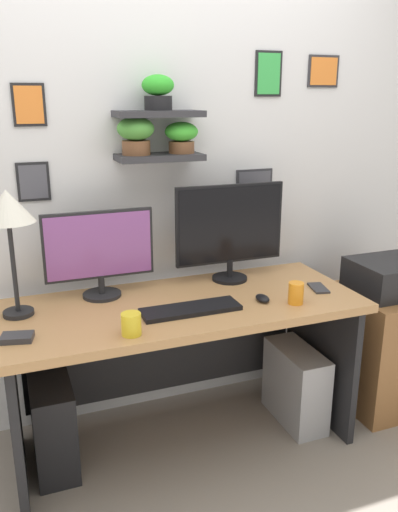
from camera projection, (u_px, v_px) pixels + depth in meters
name	position (u px, v px, depth m)	size (l,w,h in m)	color
ground_plane	(184.00, 442.00, 2.62)	(8.00, 8.00, 0.00)	gray
back_wall_assembly	(153.00, 159.00, 2.61)	(4.40, 0.24, 2.70)	silver
desk	(179.00, 339.00, 2.51)	(1.65, 0.68, 0.75)	tan
monitor_left	(99.00, 251.00, 2.41)	(0.51, 0.18, 0.41)	black
monitor_right	(230.00, 229.00, 2.62)	(0.57, 0.18, 0.49)	black
keyboard	(190.00, 309.00, 2.29)	(0.44, 0.14, 0.02)	black
computer_mouse	(262.00, 298.00, 2.41)	(0.06, 0.09, 0.03)	black
desk_lamp	(8.00, 213.00, 2.13)	(0.22, 0.22, 0.55)	black
cell_phone	(318.00, 288.00, 2.56)	(0.07, 0.14, 0.01)	#2D2D33
coffee_mug	(131.00, 324.00, 2.06)	(0.08, 0.08, 0.09)	yellow
pen_cup	(296.00, 293.00, 2.37)	(0.07, 0.07, 0.10)	orange
scissors_tray	(17.00, 338.00, 2.02)	(0.12, 0.08, 0.02)	#2D2D33
drawer_cabinet	(381.00, 347.00, 2.89)	(0.44, 0.50, 0.66)	brown
printer	(389.00, 276.00, 2.77)	(0.38, 0.34, 0.17)	black
computer_tower_left	(53.00, 423.00, 2.40)	(0.18, 0.40, 0.43)	black
computer_tower_right	(296.00, 385.00, 2.74)	(0.18, 0.40, 0.41)	#99999E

